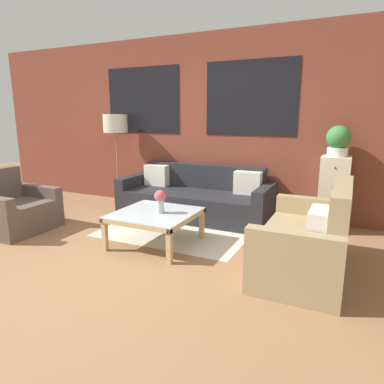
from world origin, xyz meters
name	(u,v)px	position (x,y,z in m)	size (l,w,h in m)	color
ground_plane	(100,259)	(0.00, 0.00, 0.00)	(16.00, 16.00, 0.00)	#8E6642
wall_back_brick	(194,124)	(0.00, 2.44, 1.41)	(8.40, 0.09, 2.80)	brown
rug	(177,230)	(0.31, 1.23, 0.00)	(1.96, 1.42, 0.00)	beige
couch_dark	(195,199)	(0.26, 1.95, 0.28)	(2.35, 0.88, 0.78)	#232328
settee_vintage	(308,243)	(2.09, 0.64, 0.31)	(0.80, 1.45, 0.92)	#99845B
armchair_corner	(15,210)	(-1.70, 0.30, 0.28)	(0.80, 0.89, 0.84)	brown
coffee_table	(155,217)	(0.31, 0.66, 0.35)	(0.93, 0.93, 0.41)	silver
floor_lamp	(116,127)	(-1.31, 2.07, 1.36)	(0.41, 0.41, 1.57)	olive
drawer_cabinet	(333,194)	(2.22, 2.17, 0.51)	(0.37, 0.39, 1.02)	beige
potted_plant	(338,140)	(2.22, 2.17, 1.23)	(0.31, 0.31, 0.40)	silver
flower_vase	(160,200)	(0.39, 0.66, 0.57)	(0.14, 0.14, 0.28)	#ADBCC6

